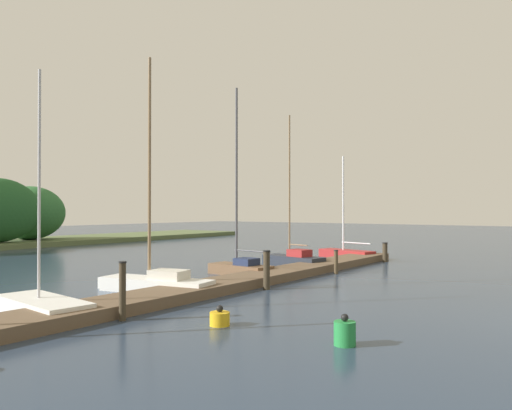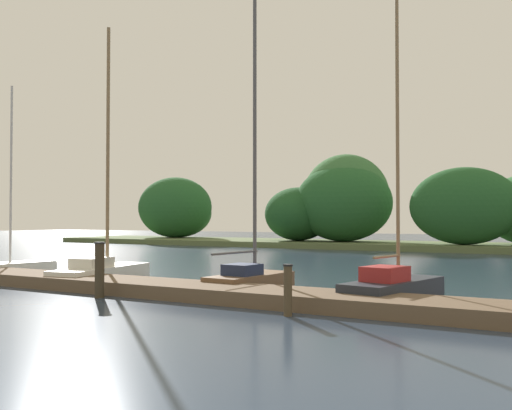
% 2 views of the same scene
% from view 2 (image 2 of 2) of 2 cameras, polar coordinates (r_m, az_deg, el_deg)
% --- Properties ---
extents(dock_pier, '(26.41, 1.80, 0.35)m').
position_cam_2_polar(dock_pier, '(16.51, -12.21, -7.75)').
color(dock_pier, brown).
rests_on(dock_pier, ground).
extents(far_shore, '(59.18, 8.27, 6.82)m').
position_cam_2_polar(far_shore, '(43.68, 6.45, -0.63)').
color(far_shore, '#56663D').
rests_on(far_shore, ground).
extents(sailboat_1, '(1.59, 3.75, 6.82)m').
position_cam_2_polar(sailboat_1, '(22.65, -23.19, -5.64)').
color(sailboat_1, white).
rests_on(sailboat_1, ground).
extents(sailboat_2, '(1.92, 4.56, 8.32)m').
position_cam_2_polar(sailboat_2, '(19.48, -14.72, -6.03)').
color(sailboat_2, white).
rests_on(sailboat_2, ground).
extents(sailboat_3, '(1.33, 3.44, 8.37)m').
position_cam_2_polar(sailboat_3, '(16.47, -0.40, -6.81)').
color(sailboat_3, brown).
rests_on(sailboat_3, ground).
extents(sailboat_4, '(1.71, 3.74, 7.78)m').
position_cam_2_polar(sailboat_4, '(14.62, 13.51, -7.66)').
color(sailboat_4, '#232833').
rests_on(sailboat_4, ground).
extents(mooring_piling_2, '(0.28, 0.28, 1.43)m').
position_cam_2_polar(mooring_piling_2, '(15.44, -15.10, -6.15)').
color(mooring_piling_2, '#3D3323').
rests_on(mooring_piling_2, ground).
extents(mooring_piling_3, '(0.20, 0.20, 1.07)m').
position_cam_2_polar(mooring_piling_3, '(12.17, 3.15, -8.31)').
color(mooring_piling_3, '#4C3D28').
rests_on(mooring_piling_3, ground).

